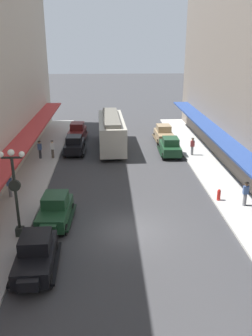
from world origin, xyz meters
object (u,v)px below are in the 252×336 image
Objects in this scene: parked_car_2 at (55,209)px; streetcar at (111,130)px; lamp_post_with_clock at (15,190)px; pedestrian_4 at (192,146)px; parked_car_4 at (36,254)px; pedestrian_1 at (10,186)px; pedestrian_3 at (245,194)px; parked_car_0 at (77,131)px; fire_hydrant at (219,195)px; parked_car_1 at (74,144)px; pedestrian_2 at (52,149)px; pedestrian_0 at (40,150)px; parked_car_5 at (164,133)px; parked_car_3 at (170,146)px.

parked_car_2 is 0.45× the size of streetcar.
pedestrian_4 is (13.20, 14.33, -1.97)m from lamp_post_with_clock.
streetcar is at bearing 79.18° from parked_car_4.
pedestrian_3 is (16.13, -2.22, 0.00)m from pedestrian_1.
parked_car_0 is 20.41m from fire_hydrant.
parked_car_1 is 5.23× the size of fire_hydrant.
parked_car_4 is 14.21m from pedestrian_3.
parked_car_1 is at bearing -88.40° from parked_car_0.
parked_car_2 is 11.22m from fire_hydrant.
pedestrian_2 is at bearing 90.53° from lamp_post_with_clock.
pedestrian_0 is 1.00× the size of pedestrian_3.
lamp_post_with_clock reaches higher than parked_car_1.
pedestrian_1 is (-3.52, -15.80, 0.07)m from parked_car_0.
parked_car_1 is 0.99× the size of parked_car_2.
pedestrian_0 is (-6.74, -3.41, -0.89)m from streetcar.
parked_car_2 reaches higher than pedestrian_3.
parked_car_4 reaches higher than pedestrian_0.
parked_car_5 is at bearing 25.96° from pedestrian_2.
pedestrian_1 is 17.54m from pedestrian_4.
pedestrian_1 is (-14.64, 1.31, 0.45)m from fire_hydrant.
pedestrian_4 is at bearing 1.02° from pedestrian_2.
streetcar reaches higher than parked_car_5.
parked_car_3 is at bearing 169.02° from pedestrian_4.
pedestrian_3 is at bearing -37.24° from pedestrian_2.
parked_car_2 is at bearing -102.96° from streetcar.
pedestrian_4 is at bearing -10.98° from parked_car_3.
parked_car_1 is (0.15, -5.36, 0.00)m from parked_car_0.
parked_car_5 is 2.57× the size of pedestrian_0.
parked_car_0 is 2.59× the size of pedestrian_2.
pedestrian_4 is at bearing -7.49° from parked_car_1.
parked_car_4 is at bearing -123.74° from pedestrian_4.
streetcar is at bearing 118.68° from fire_hydrant.
pedestrian_0 is (-12.39, -0.72, 0.07)m from parked_car_3.
parked_car_1 is 11.07m from pedestrian_1.
streetcar is 8.39m from pedestrian_4.
parked_car_3 is at bearing -91.63° from parked_car_5.
parked_car_5 is at bearing 60.21° from lamp_post_with_clock.
pedestrian_4 is at bearing 48.17° from parked_car_2.
pedestrian_4 is (15.09, 8.94, 0.00)m from pedestrian_1.
parked_car_1 reaches higher than fire_hydrant.
parked_car_3 is 5.23× the size of fire_hydrant.
pedestrian_0 is 18.95m from pedestrian_3.
parked_car_0 is at bearing 77.44° from pedestrian_1.
pedestrian_0 is at bearing 86.00° from pedestrian_1.
parked_car_0 is 2.59× the size of pedestrian_4.
pedestrian_4 is at bearing -69.75° from parked_car_5.
pedestrian_0 is (-12.53, -5.62, 0.07)m from parked_car_5.
pedestrian_1 is at bearing -132.68° from parked_car_5.
parked_car_3 is 0.83× the size of lamp_post_with_clock.
fire_hydrant is (10.97, -11.75, -0.38)m from parked_car_1.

